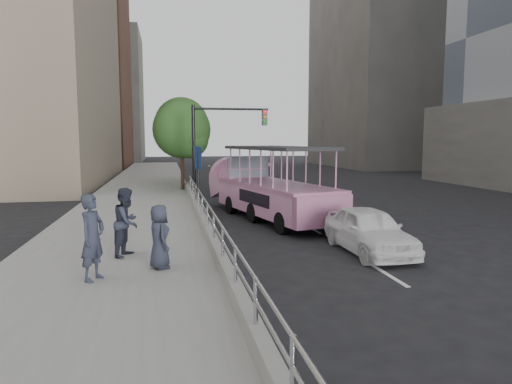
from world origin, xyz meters
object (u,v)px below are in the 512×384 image
Objects in this scene: pedestrian_mid at (127,222)px; street_tree_far at (183,127)px; car at (369,230)px; parking_sign at (198,173)px; traffic_signal at (216,137)px; pedestrian_near at (93,237)px; pedestrian_far at (159,237)px; duck_boat at (265,191)px; street_tree_near at (183,132)px.

pedestrian_mid is 0.28× the size of street_tree_far.
car is at bearing -66.83° from pedestrian_mid.
traffic_signal reaches higher than parking_sign.
traffic_signal reaches higher than pedestrian_near.
pedestrian_far is at bearing -37.98° from pedestrian_near.
street_tree_far is (-1.40, 9.43, 0.81)m from traffic_signal.
pedestrian_far is (0.85, -1.37, -0.14)m from pedestrian_mid.
street_tree_far reaches higher than pedestrian_far.
street_tree_far is (-2.89, 15.07, 3.17)m from duck_boat.
street_tree_near is at bearing 14.12° from pedestrian_mid.
street_tree_near is (1.26, 17.38, 2.75)m from pedestrian_far.
parking_sign is at bearing 120.01° from car.
parking_sign is (-4.50, 7.54, 1.21)m from car.
pedestrian_far is at bearing -101.58° from traffic_signal.
parking_sign is (2.41, 7.73, 0.69)m from pedestrian_mid.
parking_sign is 8.51m from street_tree_near.
car is (1.71, -6.76, -0.46)m from duck_boat.
street_tree_far is at bearing 100.85° from duck_boat.
car is 2.11× the size of pedestrian_near.
street_tree_far reaches higher than pedestrian_near.
pedestrian_near is 1.56m from pedestrian_far.
pedestrian_mid is 22.35m from street_tree_far.
pedestrian_far is 0.27× the size of street_tree_near.
parking_sign is at bearing 4.27° from pedestrian_mid.
traffic_signal is at bearing 104.81° from duck_boat.
pedestrian_near is 1.05× the size of pedestrian_mid.
duck_boat is 5.27× the size of pedestrian_mid.
pedestrian_mid is 0.35× the size of traffic_signal.
pedestrian_mid is at bearing -179.26° from car.
pedestrian_far is at bearing -94.15° from street_tree_near.
street_tree_near is at bearing 18.12° from pedestrian_near.
traffic_signal is (4.26, 14.62, 2.25)m from pedestrian_near.
pedestrian_mid is at bearing -97.50° from street_tree_near.
pedestrian_mid is 8.12m from parking_sign.
car is 2.22× the size of pedestrian_mid.
pedestrian_mid is 16.36m from street_tree_near.
street_tree_near reaches higher than pedestrian_near.
pedestrian_mid is 0.59× the size of parking_sign.
parking_sign is at bearing -26.92° from pedestrian_far.
pedestrian_near is 15.40m from traffic_signal.
street_tree_near is (-1.60, 3.43, 0.32)m from traffic_signal.
car is at bearing -78.09° from street_tree_far.
pedestrian_near is 24.41m from street_tree_far.
duck_boat is 3.11× the size of parking_sign.
pedestrian_far is at bearing -117.62° from duck_boat.
pedestrian_near is (-5.75, -8.98, 0.11)m from duck_boat.
street_tree_near is at bearing -91.91° from street_tree_far.
street_tree_far is (2.86, 24.05, 3.06)m from pedestrian_near.
pedestrian_near is 0.36× the size of traffic_signal.
traffic_signal is 3.80m from street_tree_near.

